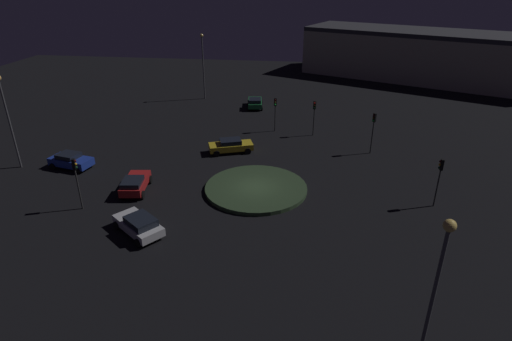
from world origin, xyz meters
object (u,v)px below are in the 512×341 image
Objects in this scene: car_blue at (71,160)px; traffic_light_east_near at (275,108)px; traffic_light_southeast at (373,125)px; car_green at (255,102)px; streetlamp_southwest at (438,275)px; car_silver at (139,224)px; traffic_light_east at (314,111)px; streetlamp_east at (203,60)px; traffic_light_north at (76,174)px; car_red at (135,183)px; store_building at (422,55)px; car_yellow at (231,146)px; traffic_light_south at (440,173)px; streetlamp_north at (6,107)px.

traffic_light_east_near reaches higher than car_blue.
traffic_light_southeast reaches higher than car_blue.
streetlamp_southwest is (-40.97, -13.47, 4.74)m from car_green.
car_silver is (-31.88, 4.11, -0.00)m from car_green.
traffic_light_east is 21.23m from streetlamp_east.
traffic_light_north is at bearing -10.68° from traffic_light_southeast.
traffic_light_southeast is at bearing -129.12° from streetlamp_east.
streetlamp_east is at bearing -92.99° from car_blue.
store_building is at bearing -43.10° from car_red.
car_red is at bearing -143.98° from car_yellow.
car_green is 0.47× the size of streetlamp_east.
traffic_light_south is (-8.79, -18.35, 2.18)m from car_yellow.
streetlamp_east reaches higher than traffic_light_south.
streetlamp_southwest reaches higher than traffic_light_north.
car_green is 0.53× the size of streetlamp_southwest.
traffic_light_north is at bearing -24.80° from traffic_light_east.
car_red is 1.03× the size of traffic_light_east.
traffic_light_east_near is at bearing -70.49° from car_silver.
car_silver is at bearing -120.71° from streetlamp_north.
streetlamp_east is at bearing -44.44° from traffic_light_south.
traffic_light_east is 31.63m from streetlamp_southwest.
car_yellow is 16.16m from car_silver.
traffic_light_east reaches higher than car_silver.
streetlamp_east is at bearing -24.49° from streetlamp_north.
streetlamp_southwest is at bearing 77.41° from traffic_light_south.
store_building is at bearing -151.09° from traffic_light_southeast.
traffic_light_east is at bearing 80.71° from traffic_light_east_near.
traffic_light_east is (12.02, -23.09, 2.14)m from car_blue.
car_green is 12.99m from traffic_light_east.
traffic_light_north is at bearing -146.41° from car_yellow.
car_silver is 35.99m from streetlamp_east.
traffic_light_southeast is at bearing -153.40° from car_blue.
streetlamp_east is at bearing -5.44° from car_red.
car_green is at bearing -51.05° from traffic_light_south.
traffic_light_southeast reaches higher than car_green.
car_green is at bearing 68.86° from car_yellow.
traffic_light_east is at bearing 16.54° from car_yellow.
streetlamp_southwest is (-26.51, 0.65, 2.42)m from traffic_light_southeast.
traffic_light_north is at bearing 129.51° from car_red.
traffic_light_east is at bearing -140.29° from car_blue.
traffic_light_southeast reaches higher than traffic_light_east_near.
store_building is (61.93, -12.89, -1.40)m from streetlamp_southwest.
streetlamp_east is 38.59m from store_building.
car_blue is 0.47× the size of streetlamp_east.
traffic_light_east reaches higher than car_yellow.
traffic_light_south is 16.83m from streetlamp_southwest.
car_green is at bearing -113.85° from streetlamp_east.
car_silver is at bearing -45.51° from traffic_light_north.
car_red is 24.99m from traffic_light_south.
traffic_light_north is 24.22m from traffic_light_east_near.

